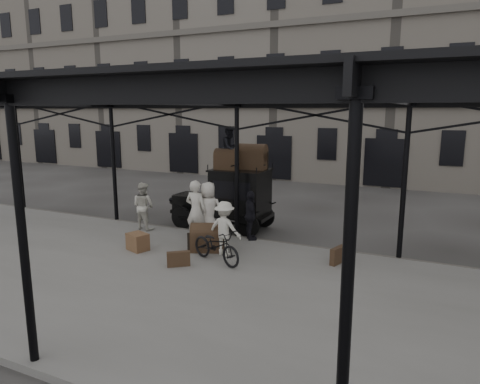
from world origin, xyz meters
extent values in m
plane|color=#383533|center=(0.00, 0.00, 0.00)|extent=(120.00, 120.00, 0.00)
cube|color=slate|center=(0.00, -2.00, 0.07)|extent=(28.00, 8.00, 0.15)
cylinder|color=black|center=(-10.00, 2.00, 2.15)|extent=(0.14, 0.14, 4.30)
cylinder|color=black|center=(0.00, 2.00, 2.15)|extent=(0.14, 0.14, 4.30)
cylinder|color=black|center=(0.00, -5.80, 2.15)|extent=(0.14, 0.14, 4.30)
cube|color=black|center=(0.00, 2.00, 4.48)|extent=(22.00, 0.10, 0.45)
cube|color=black|center=(0.00, -5.80, 4.48)|extent=(22.00, 0.10, 0.45)
cube|color=black|center=(0.00, -1.70, 4.65)|extent=(22.50, 9.00, 0.08)
cube|color=silver|center=(0.00, -1.70, 4.72)|extent=(18.00, 7.00, 0.04)
cube|color=slate|center=(0.00, 18.00, 7.00)|extent=(64.00, 8.00, 14.00)
cylinder|color=black|center=(-2.40, 2.44, 0.40)|extent=(0.80, 0.10, 0.80)
cylinder|color=black|center=(-2.40, 3.88, 0.40)|extent=(0.80, 0.10, 0.80)
cylinder|color=black|center=(0.20, 2.44, 0.40)|extent=(0.80, 0.10, 0.80)
cylinder|color=black|center=(0.20, 3.88, 0.40)|extent=(0.80, 0.10, 0.80)
cube|color=black|center=(-1.15, 3.16, 0.55)|extent=(3.60, 1.25, 0.12)
cube|color=black|center=(-2.50, 3.16, 0.85)|extent=(0.90, 1.00, 0.55)
cube|color=black|center=(-2.97, 3.16, 0.85)|extent=(0.06, 0.70, 0.55)
cube|color=black|center=(-1.70, 3.16, 0.95)|extent=(0.70, 1.30, 0.10)
cube|color=black|center=(-0.40, 3.16, 1.35)|extent=(1.80, 1.45, 1.55)
cube|color=black|center=(-0.40, 2.43, 1.55)|extent=(1.40, 0.02, 0.60)
cube|color=black|center=(-0.40, 3.16, 2.15)|extent=(1.90, 1.55, 0.06)
imported|color=silver|center=(-0.93, 0.99, 1.11)|extent=(0.72, 0.49, 1.93)
imported|color=beige|center=(-3.25, 1.38, 0.97)|extent=(0.85, 0.69, 1.63)
imported|color=silver|center=(-0.64, 1.25, 1.08)|extent=(1.02, 0.80, 1.85)
imported|color=black|center=(0.57, 1.80, 0.93)|extent=(0.85, 0.97, 1.56)
imported|color=silver|center=(0.49, 0.16, 0.92)|extent=(1.02, 0.61, 1.55)
imported|color=black|center=(0.56, -0.47, 0.62)|extent=(1.88, 1.22, 0.93)
imported|color=black|center=(-0.75, 3.06, 2.92)|extent=(0.75, 0.85, 1.47)
cube|color=brown|center=(-2.02, -0.54, 0.40)|extent=(0.72, 0.62, 0.50)
cube|color=#422F1E|center=(3.55, 0.81, 0.38)|extent=(0.32, 0.62, 0.45)
cube|color=#422F1E|center=(-0.20, -1.17, 0.35)|extent=(0.56, 0.49, 0.40)
camera|label=1|loc=(5.77, -10.17, 4.19)|focal=32.00mm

